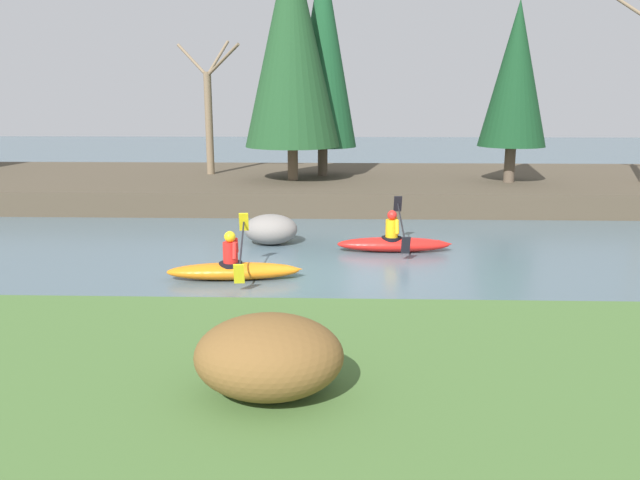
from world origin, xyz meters
TOP-DOWN VIEW (x-y plane):
  - ground_plane at (0.00, 0.00)m, footprint 90.00×90.00m
  - riverbank_near at (0.00, -6.65)m, footprint 44.00×6.03m
  - riverbank_far at (0.00, 10.53)m, footprint 44.00×8.95m
  - conifer_tree_left at (-1.43, 9.23)m, footprint 3.27×3.27m
  - conifer_tree_mid_left at (-0.42, 10.58)m, footprint 2.47×2.47m
  - conifer_tree_centre at (6.02, 8.94)m, footprint 2.25×2.25m
  - bare_tree_upstream at (-4.65, 10.94)m, footprint 2.78×2.74m
  - shrub_clump_third at (-0.47, -6.73)m, footprint 1.52×1.26m
  - kayaker_lead at (1.55, 2.05)m, footprint 2.77×2.06m
  - kayaker_middle at (-1.90, -0.40)m, footprint 2.79×2.07m
  - boulder_midstream at (-1.50, 2.72)m, footprint 1.34×1.05m

SIDE VIEW (x-z plane):
  - ground_plane at x=0.00m, z-range 0.00..0.00m
  - kayaker_lead at x=1.55m, z-range -0.38..0.82m
  - kayaker_middle at x=-1.90m, z-range -0.38..0.82m
  - riverbank_near at x=0.00m, z-range 0.00..0.68m
  - boulder_midstream at x=-1.50m, z-range 0.00..0.76m
  - riverbank_far at x=0.00m, z-range 0.00..0.77m
  - shrub_clump_third at x=-0.47m, z-range 0.68..1.50m
  - bare_tree_upstream at x=-4.65m, z-range 0.63..5.60m
  - conifer_tree_centre at x=6.02m, z-range 1.36..7.32m
  - conifer_tree_mid_left at x=-0.42m, z-range 1.29..9.22m
  - conifer_tree_left at x=-1.43m, z-range 1.35..9.53m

